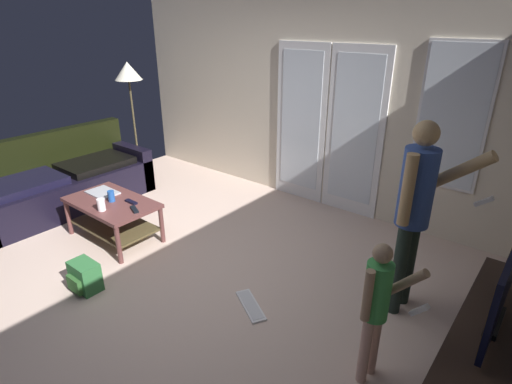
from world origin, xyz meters
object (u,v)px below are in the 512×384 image
(tv_stand, at_px, (485,351))
(backpack, at_px, (85,277))
(flat_screen_tv, at_px, (505,286))
(person_adult, at_px, (416,204))
(laptop_closed, at_px, (103,192))
(dvd_remote_slim, at_px, (134,209))
(person_child, at_px, (377,303))
(cup_near_edge, at_px, (101,205))
(floor_lamp, at_px, (128,76))
(tv_remote_black, at_px, (131,202))
(loose_keyboard, at_px, (251,305))
(cup_by_laptop, at_px, (111,196))
(coffee_table, at_px, (113,211))
(leather_couch, at_px, (60,184))

(tv_stand, bearing_deg, backpack, -159.06)
(tv_stand, bearing_deg, flat_screen_tv, 114.22)
(person_adult, bearing_deg, laptop_closed, -166.36)
(backpack, height_order, dvd_remote_slim, dvd_remote_slim)
(flat_screen_tv, height_order, dvd_remote_slim, flat_screen_tv)
(person_child, xyz_separation_m, cup_near_edge, (-2.93, -0.16, -0.11))
(floor_lamp, bearing_deg, tv_stand, -11.17)
(tv_stand, xyz_separation_m, tv_remote_black, (-3.47, -0.33, 0.24))
(loose_keyboard, bearing_deg, person_child, -3.32)
(cup_near_edge, xyz_separation_m, dvd_remote_slim, (0.26, 0.21, -0.05))
(tv_stand, height_order, person_adult, person_adult)
(cup_by_laptop, distance_m, tv_remote_black, 0.23)
(tv_stand, xyz_separation_m, floor_lamp, (-5.24, 1.04, 1.28))
(person_child, relative_size, laptop_closed, 2.98)
(coffee_table, height_order, tv_stand, tv_stand)
(coffee_table, height_order, loose_keyboard, coffee_table)
(backpack, xyz_separation_m, laptop_closed, (-0.88, 0.79, 0.33))
(flat_screen_tv, relative_size, person_adult, 0.61)
(cup_near_edge, bearing_deg, coffee_table, 124.67)
(loose_keyboard, bearing_deg, cup_near_edge, -173.01)
(flat_screen_tv, bearing_deg, dvd_remote_slim, -172.55)
(leather_couch, xyz_separation_m, coffee_table, (1.27, -0.05, 0.02))
(loose_keyboard, distance_m, dvd_remote_slim, 1.63)
(leather_couch, relative_size, loose_keyboard, 5.04)
(person_child, bearing_deg, person_adult, 96.75)
(leather_couch, xyz_separation_m, cup_by_laptop, (1.28, -0.05, 0.21))
(flat_screen_tv, bearing_deg, person_adult, 151.15)
(loose_keyboard, relative_size, cup_by_laptop, 3.63)
(floor_lamp, height_order, laptop_closed, floor_lamp)
(coffee_table, relative_size, dvd_remote_slim, 6.18)
(backpack, xyz_separation_m, tv_remote_black, (-0.40, 0.84, 0.33))
(floor_lamp, bearing_deg, loose_keyboard, -22.39)
(flat_screen_tv, bearing_deg, tv_stand, -65.78)
(tv_stand, xyz_separation_m, loose_keyboard, (-1.72, -0.41, -0.23))
(backpack, bearing_deg, person_adult, 33.85)
(tv_remote_black, height_order, dvd_remote_slim, same)
(flat_screen_tv, height_order, cup_near_edge, flat_screen_tv)
(coffee_table, bearing_deg, backpack, -49.87)
(person_child, distance_m, tv_remote_black, 2.86)
(tv_stand, relative_size, floor_lamp, 1.01)
(person_child, height_order, backpack, person_child)
(coffee_table, distance_m, laptop_closed, 0.30)
(cup_near_edge, bearing_deg, tv_stand, 10.19)
(person_adult, relative_size, dvd_remote_slim, 9.65)
(tv_stand, height_order, tv_remote_black, tv_remote_black)
(person_adult, bearing_deg, flat_screen_tv, -28.85)
(coffee_table, height_order, backpack, coffee_table)
(cup_near_edge, distance_m, tv_remote_black, 0.32)
(leather_couch, relative_size, dvd_remote_slim, 13.21)
(loose_keyboard, height_order, tv_remote_black, tv_remote_black)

